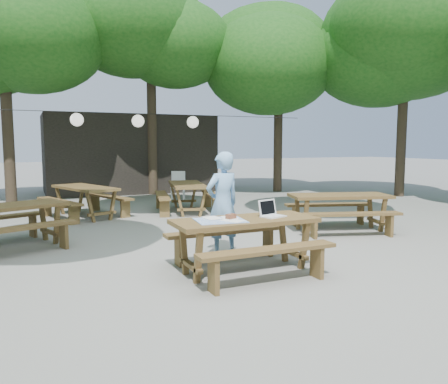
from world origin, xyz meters
TOP-DOWN VIEW (x-y plane):
  - ground at (0.00, 0.00)m, footprint 80.00×80.00m
  - pavilion at (0.50, 10.50)m, footprint 6.00×3.00m
  - main_picnic_table at (-0.32, -0.69)m, footprint 2.00×1.58m
  - picnic_table_nw at (-3.45, 2.14)m, footprint 2.34×2.16m
  - picnic_table_ne at (2.76, 1.08)m, footprint 2.29×2.08m
  - picnic_table_far_w at (-1.78, 4.96)m, footprint 2.13×2.32m
  - picnic_table_far_e at (0.75, 4.72)m, footprint 1.95×2.20m
  - woman at (-0.22, 0.30)m, footprint 0.67×0.50m
  - plastic_chair at (1.34, 7.24)m, footprint 0.58×0.58m
  - laptop at (0.09, -0.69)m, footprint 0.39×0.34m
  - tabletop_clutter at (-0.66, -0.68)m, footprint 0.71×0.64m
  - paper_lanterns at (-0.19, 6.00)m, footprint 9.00×0.34m

SIDE VIEW (x-z plane):
  - ground at x=0.00m, z-range 0.00..0.00m
  - plastic_chair at x=1.34m, z-range -0.19..0.71m
  - main_picnic_table at x=-0.32m, z-range 0.01..0.76m
  - picnic_table_nw at x=-3.45m, z-range 0.01..0.76m
  - picnic_table_ne at x=2.76m, z-range 0.01..0.76m
  - picnic_table_far_w at x=-1.78m, z-range 0.01..0.76m
  - picnic_table_far_e at x=0.75m, z-range 0.01..0.76m
  - tabletop_clutter at x=-0.66m, z-range 0.72..0.80m
  - laptop at x=0.09m, z-range 0.69..0.93m
  - woman at x=-0.22m, z-range 0.00..1.66m
  - pavilion at x=0.50m, z-range 0.00..2.80m
  - paper_lanterns at x=-0.19m, z-range 2.21..2.59m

